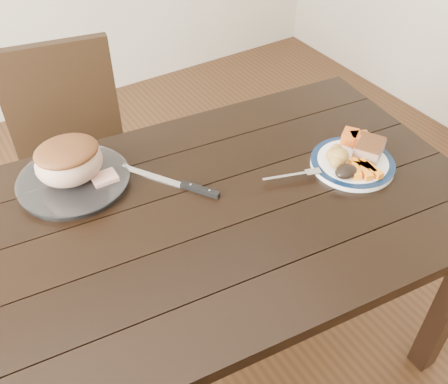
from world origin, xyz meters
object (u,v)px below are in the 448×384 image
dinner_plate (352,163)px  fork (296,175)px  serving_platter (74,181)px  carving_knife (188,186)px  chair_far (75,154)px  roast_joint (69,162)px  dining_table (197,235)px  pork_slice (369,149)px

dinner_plate → fork: 0.19m
dinner_plate → serving_platter: bearing=153.6°
serving_platter → carving_knife: bearing=-35.5°
chair_far → fork: size_ratio=5.34×
chair_far → roast_joint: size_ratio=4.87×
dining_table → chair_far: chair_far is taller
fork → dinner_plate: bearing=7.0°
pork_slice → carving_knife: size_ratio=0.34×
dining_table → carving_knife: size_ratio=6.02×
dinner_plate → fork: size_ratio=1.45×
serving_platter → pork_slice: size_ratio=3.32×
dinner_plate → carving_knife: dinner_plate is taller
fork → carving_knife: size_ratio=0.62×
dinner_plate → serving_platter: 0.83m
serving_platter → pork_slice: bearing=-25.1°
fork → roast_joint: size_ratio=0.91×
chair_far → pork_slice: chair_far is taller
fork → roast_joint: (-0.56, 0.33, 0.06)m
dinner_plate → dining_table: bearing=171.3°
dinner_plate → serving_platter: serving_platter is taller
serving_platter → fork: (0.56, -0.33, 0.01)m
pork_slice → fork: pork_slice is taller
chair_far → serving_platter: 0.51m
carving_knife → chair_far: bearing=161.2°
dinner_plate → fork: (-0.19, 0.04, 0.01)m
pork_slice → carving_knife: 0.56m
chair_far → dinner_plate: chair_far is taller
dining_table → serving_platter: serving_platter is taller
chair_far → dinner_plate: size_ratio=3.68×
pork_slice → chair_far: bearing=130.1°
carving_knife → dinner_plate: bearing=36.7°
chair_far → roast_joint: chair_far is taller
chair_far → serving_platter: size_ratio=2.95×
dinner_plate → pork_slice: size_ratio=2.66×
dinner_plate → carving_knife: bearing=159.5°
chair_far → dining_table: bearing=110.9°
fork → carving_knife: fork is taller
chair_far → carving_knife: chair_far is taller
roast_joint → carving_knife: bearing=-35.5°
fork → carving_knife: (-0.29, 0.14, -0.01)m
pork_slice → fork: size_ratio=0.55×
dinner_plate → pork_slice: bearing=-4.8°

